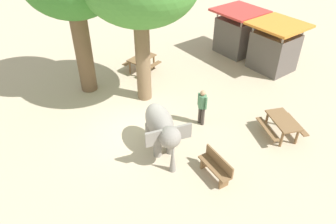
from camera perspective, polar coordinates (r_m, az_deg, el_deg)
The scene contains 8 objects.
ground_plane at distance 13.04m, azimuth -5.63°, elevation -3.21°, with size 60.00×60.00×0.00m, color #BAA88C.
elephant at distance 11.39m, azimuth -1.16°, elevation -2.69°, with size 2.47×1.80×1.70m.
person_handler at distance 12.83m, azimuth 6.16°, elevation 1.30°, with size 0.51×0.32×1.62m.
wooden_bench at distance 10.93m, azimuth 8.68°, elevation -9.60°, with size 1.44×0.56×0.88m.
picnic_table_near at distance 13.14m, azimuth 19.92°, elevation -1.96°, with size 1.97×1.96×0.78m.
picnic_table_far at distance 16.97m, azimuth -4.74°, elevation 9.19°, with size 1.82×1.84×0.78m.
market_stall_red at distance 19.22m, azimuth 12.34°, elevation 13.61°, with size 2.50×2.50×2.52m.
market_stall_orange at distance 17.78m, azimuth 18.54°, elevation 10.70°, with size 2.50×2.50×2.52m.
Camera 1 is at (8.80, -5.03, 8.21)m, focal length 33.84 mm.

